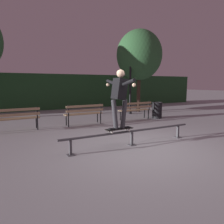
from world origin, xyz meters
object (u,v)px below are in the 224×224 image
skateboard (119,129)px  park_bench_left_center (84,112)px  park_bench_right_center (136,109)px  skateboarder (120,94)px  park_bench_leftmost (16,117)px  tree_far_right (139,55)px  lamp_post_right (130,70)px  trash_can (157,110)px  grind_rail (132,133)px

skateboard → park_bench_left_center: (0.22, 3.30, 0.04)m
skateboard → park_bench_right_center: (2.79, 3.30, 0.04)m
skateboarder → park_bench_leftmost: 4.15m
skateboarder → park_bench_left_center: bearing=86.2°
park_bench_left_center → park_bench_right_center: 2.57m
tree_far_right → lamp_post_right: 1.42m
trash_can → tree_far_right: bearing=76.7°
skateboard → lamp_post_right: size_ratio=0.20×
skateboarder → park_bench_right_center: size_ratio=0.97×
skateboard → skateboarder: (0.00, 0.00, 0.94)m
park_bench_right_center → trash_can: bearing=-4.4°
grind_rail → skateboard: size_ratio=5.26×
grind_rail → park_bench_leftmost: 4.30m
park_bench_left_center → tree_far_right: size_ratio=0.33×
park_bench_leftmost → park_bench_left_center: (2.57, 0.00, 0.00)m
park_bench_right_center → lamp_post_right: size_ratio=0.41×
park_bench_leftmost → trash_can: 6.35m
skateboarder → skateboard: bearing=-179.2°
tree_far_right → trash_can: 3.87m
park_bench_right_center → tree_far_right: bearing=52.5°
park_bench_right_center → lamp_post_right: 2.76m
skateboarder → park_bench_left_center: size_ratio=0.97×
park_bench_leftmost → lamp_post_right: lamp_post_right is taller
lamp_post_right → park_bench_right_center: bearing=-115.0°
skateboarder → grind_rail: bearing=-0.0°
park_bench_leftmost → lamp_post_right: size_ratio=0.41×
grind_rail → park_bench_leftmost: (-2.75, 3.30, 0.20)m
grind_rail → tree_far_right: (4.18, 5.63, 3.05)m
park_bench_right_center → tree_far_right: tree_far_right is taller
grind_rail → tree_far_right: tree_far_right is taller
grind_rail → park_bench_right_center: park_bench_right_center is taller
park_bench_left_center → park_bench_right_center: bearing=0.0°
park_bench_leftmost → park_bench_right_center: (5.14, 0.00, 0.00)m
park_bench_left_center → tree_far_right: 5.70m
skateboard → skateboarder: 0.94m
skateboard → lamp_post_right: (3.62, 5.08, 1.98)m
tree_far_right → park_bench_leftmost: bearing=-161.4°
skateboarder → trash_can: bearing=38.7°
skateboarder → park_bench_right_center: (2.79, 3.30, -0.90)m
skateboarder → park_bench_leftmost: size_ratio=0.97×
park_bench_left_center → park_bench_right_center: size_ratio=1.00×
skateboard → skateboarder: bearing=0.8°
tree_far_right → trash_can: size_ratio=6.08×
grind_rail → park_bench_leftmost: bearing=129.8°
lamp_post_right → trash_can: 2.82m
grind_rail → skateboard: bearing=180.0°
park_bench_left_center → lamp_post_right: 4.30m
lamp_post_right → park_bench_left_center: bearing=-152.4°
skateboarder → park_bench_left_center: 3.43m
park_bench_left_center → trash_can: size_ratio=2.01×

